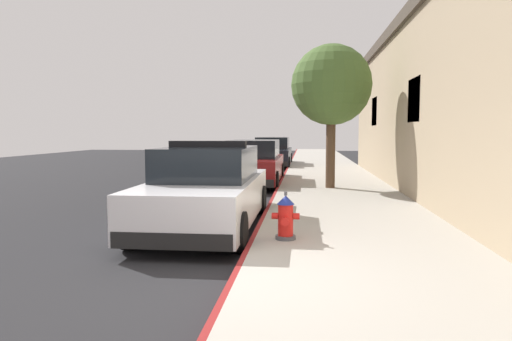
% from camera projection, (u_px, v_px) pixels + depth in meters
% --- Properties ---
extents(ground_plane, '(33.40, 60.00, 0.20)m').
position_uv_depth(ground_plane, '(156.00, 189.00, 15.82)').
color(ground_plane, '#232326').
extents(sidewalk_pavement, '(3.46, 60.00, 0.16)m').
position_uv_depth(sidewalk_pavement, '(334.00, 186.00, 15.17)').
color(sidewalk_pavement, '#ADA89E').
rests_on(sidewalk_pavement, ground).
extents(curb_painted_edge, '(0.08, 60.00, 0.16)m').
position_uv_depth(curb_painted_edge, '(280.00, 185.00, 15.35)').
color(curb_painted_edge, maroon).
rests_on(curb_painted_edge, ground).
extents(police_cruiser, '(1.94, 4.84, 1.68)m').
position_uv_depth(police_cruiser, '(207.00, 190.00, 8.87)').
color(police_cruiser, white).
rests_on(police_cruiser, ground).
extents(parked_car_silver_ahead, '(1.94, 4.84, 1.56)m').
position_uv_depth(parked_car_silver_ahead, '(254.00, 164.00, 16.17)').
color(parked_car_silver_ahead, maroon).
rests_on(parked_car_silver_ahead, ground).
extents(parked_car_dark_far, '(1.94, 4.84, 1.56)m').
position_uv_depth(parked_car_dark_far, '(273.00, 153.00, 24.38)').
color(parked_car_dark_far, black).
rests_on(parked_car_dark_far, ground).
extents(fire_hydrant, '(0.44, 0.40, 0.76)m').
position_uv_depth(fire_hydrant, '(286.00, 217.00, 7.31)').
color(fire_hydrant, '#4C4C51').
rests_on(fire_hydrant, sidewalk_pavement).
extents(street_tree, '(2.41, 2.41, 4.30)m').
position_uv_depth(street_tree, '(331.00, 86.00, 13.83)').
color(street_tree, brown).
rests_on(street_tree, sidewalk_pavement).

